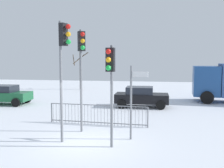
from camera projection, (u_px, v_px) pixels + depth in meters
name	position (u px, v px, depth m)	size (l,w,h in m)	color
ground_plane	(82.00, 143.00, 10.62)	(60.00, 60.00, 0.00)	white
traffic_light_rear_right	(63.00, 55.00, 10.34)	(0.55, 0.37, 4.99)	slate
traffic_light_foreground_right	(81.00, 58.00, 11.83)	(0.41, 0.52, 4.83)	slate
traffic_light_foreground_left	(110.00, 73.00, 9.70)	(0.35, 0.57, 3.99)	slate
direction_sign_post	(132.00, 99.00, 10.91)	(0.77, 0.26, 3.19)	slate
pedestrian_guard_railing	(98.00, 114.00, 13.51)	(5.32, 0.38, 1.07)	slate
car_black_near	(141.00, 96.00, 18.57)	(3.80, 1.93, 1.47)	black
car_green_trailing	(5.00, 94.00, 19.64)	(3.83, 1.97, 1.47)	#195933
bare_tree_left	(80.00, 69.00, 29.32)	(1.84, 2.06, 4.36)	#473828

